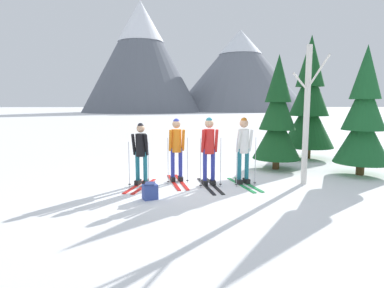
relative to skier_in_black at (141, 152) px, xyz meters
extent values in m
plane|color=white|center=(1.32, 0.31, -0.91)|extent=(400.00, 400.00, 0.00)
cube|color=red|center=(0.08, -0.11, -0.90)|extent=(0.50, 1.54, 0.02)
cube|color=red|center=(-0.13, -0.06, -0.90)|extent=(0.50, 1.54, 0.02)
cube|color=black|center=(0.11, -0.02, -0.83)|extent=(0.17, 0.28, 0.12)
cylinder|color=#1E6B7A|center=(0.11, -0.02, -0.40)|extent=(0.11, 0.11, 0.79)
cube|color=black|center=(-0.10, 0.04, -0.83)|extent=(0.17, 0.28, 0.12)
cylinder|color=#1E6B7A|center=(-0.10, 0.04, -0.40)|extent=(0.11, 0.11, 0.79)
cylinder|color=black|center=(0.00, 0.01, 0.18)|extent=(0.28, 0.28, 0.60)
sphere|color=tan|center=(0.00, 0.01, 0.62)|extent=(0.22, 0.22, 0.22)
sphere|color=black|center=(0.00, 0.01, 0.68)|extent=(0.16, 0.16, 0.16)
cylinder|color=black|center=(0.16, -0.09, 0.20)|extent=(0.13, 0.21, 0.57)
cylinder|color=black|center=(-0.19, 0.00, 0.20)|extent=(0.13, 0.21, 0.57)
cylinder|color=#A5A5AD|center=(0.22, -0.23, -0.32)|extent=(0.02, 0.02, 1.19)
cylinder|color=black|center=(0.22, -0.23, -0.85)|extent=(0.07, 0.07, 0.01)
cylinder|color=#A5A5AD|center=(-0.30, -0.09, -0.32)|extent=(0.02, 0.02, 1.19)
cylinder|color=black|center=(-0.30, -0.09, -0.85)|extent=(0.07, 0.07, 0.01)
cube|color=red|center=(1.06, 0.32, -0.90)|extent=(0.43, 1.76, 0.02)
cube|color=red|center=(0.85, 0.28, -0.90)|extent=(0.43, 1.76, 0.02)
cube|color=black|center=(1.04, 0.42, -0.83)|extent=(0.16, 0.28, 0.12)
cylinder|color=#2D389E|center=(1.04, 0.42, -0.37)|extent=(0.11, 0.11, 0.84)
cube|color=black|center=(0.83, 0.38, -0.83)|extent=(0.16, 0.28, 0.12)
cylinder|color=#2D389E|center=(0.83, 0.38, -0.37)|extent=(0.11, 0.11, 0.84)
cylinder|color=orange|center=(0.93, 0.40, 0.24)|extent=(0.28, 0.28, 0.63)
sphere|color=tan|center=(0.93, 0.40, 0.71)|extent=(0.23, 0.23, 0.23)
sphere|color=#2D389E|center=(0.93, 0.40, 0.77)|extent=(0.17, 0.17, 0.17)
cylinder|color=orange|center=(1.12, 0.38, 0.26)|extent=(0.12, 0.21, 0.60)
cylinder|color=orange|center=(0.77, 0.31, 0.26)|extent=(0.12, 0.21, 0.60)
cylinder|color=#A5A5AD|center=(1.23, 0.28, -0.28)|extent=(0.02, 0.02, 1.26)
cylinder|color=black|center=(1.23, 0.28, -0.85)|extent=(0.07, 0.07, 0.01)
cylinder|color=#A5A5AD|center=(0.70, 0.17, -0.28)|extent=(0.02, 0.02, 1.26)
cylinder|color=black|center=(0.70, 0.17, -0.85)|extent=(0.07, 0.07, 0.01)
cube|color=black|center=(1.93, -0.12, -0.90)|extent=(0.38, 1.72, 0.02)
cube|color=black|center=(1.71, -0.16, -0.90)|extent=(0.38, 1.72, 0.02)
cube|color=black|center=(1.91, -0.02, -0.83)|extent=(0.15, 0.27, 0.12)
cylinder|color=#2D389E|center=(1.91, -0.02, -0.36)|extent=(0.11, 0.11, 0.86)
cube|color=black|center=(1.69, -0.06, -0.83)|extent=(0.15, 0.27, 0.12)
cylinder|color=#2D389E|center=(1.69, -0.06, -0.36)|extent=(0.11, 0.11, 0.86)
cylinder|color=red|center=(1.80, -0.04, 0.27)|extent=(0.28, 0.28, 0.65)
sphere|color=tan|center=(1.80, -0.04, 0.75)|extent=(0.23, 0.23, 0.23)
sphere|color=#1E6B7A|center=(1.80, -0.04, 0.82)|extent=(0.18, 0.18, 0.18)
cylinder|color=red|center=(1.99, -0.07, 0.29)|extent=(0.11, 0.22, 0.61)
cylinder|color=red|center=(1.64, -0.13, 0.29)|extent=(0.11, 0.22, 0.61)
cylinder|color=#A5A5AD|center=(2.10, -0.17, -0.27)|extent=(0.02, 0.02, 1.30)
cylinder|color=black|center=(2.10, -0.17, -0.85)|extent=(0.07, 0.07, 0.01)
cylinder|color=#A5A5AD|center=(1.57, -0.26, -0.27)|extent=(0.02, 0.02, 1.30)
cylinder|color=black|center=(1.57, -0.26, -0.85)|extent=(0.07, 0.07, 0.01)
cube|color=green|center=(2.87, -0.02, -0.90)|extent=(0.50, 1.60, 0.02)
cube|color=green|center=(2.66, -0.07, -0.90)|extent=(0.50, 1.60, 0.02)
cube|color=black|center=(2.84, 0.08, -0.83)|extent=(0.17, 0.28, 0.12)
cylinder|color=#1E6B7A|center=(2.84, 0.08, -0.36)|extent=(0.11, 0.11, 0.86)
cube|color=black|center=(2.63, 0.03, -0.83)|extent=(0.17, 0.28, 0.12)
cylinder|color=#1E6B7A|center=(2.63, 0.03, -0.36)|extent=(0.11, 0.11, 0.86)
cylinder|color=white|center=(2.74, 0.05, 0.27)|extent=(0.28, 0.28, 0.65)
sphere|color=tan|center=(2.74, 0.05, 0.74)|extent=(0.23, 0.23, 0.23)
sphere|color=#B76019|center=(2.74, 0.05, 0.81)|extent=(0.17, 0.17, 0.17)
cylinder|color=white|center=(2.93, 0.04, 0.29)|extent=(0.13, 0.22, 0.61)
cylinder|color=white|center=(2.58, -0.05, 0.29)|extent=(0.13, 0.22, 0.61)
cylinder|color=#A5A5AD|center=(3.04, -0.05, -0.27)|extent=(0.02, 0.02, 1.29)
cylinder|color=black|center=(3.04, -0.05, -0.85)|extent=(0.07, 0.07, 0.01)
cylinder|color=#A5A5AD|center=(2.52, -0.19, -0.27)|extent=(0.02, 0.02, 1.29)
cylinder|color=black|center=(2.52, -0.19, -0.85)|extent=(0.07, 0.07, 0.01)
cylinder|color=#51381E|center=(6.10, 4.05, -0.45)|extent=(0.29, 0.29, 0.93)
cone|color=#14471E|center=(6.10, 4.05, 0.53)|extent=(1.99, 1.99, 1.96)
cone|color=#14471E|center=(6.10, 4.05, 1.77)|extent=(1.52, 1.52, 1.96)
cone|color=#14471E|center=(6.10, 4.05, 2.91)|extent=(1.09, 1.09, 1.96)
cylinder|color=#51381E|center=(6.56, 1.05, -0.54)|extent=(0.24, 0.24, 0.76)
cone|color=#195628|center=(6.56, 1.05, 0.26)|extent=(1.62, 1.62, 1.60)
cone|color=#195628|center=(6.56, 1.05, 1.27)|extent=(1.24, 1.24, 1.60)
cone|color=#195628|center=(6.56, 1.05, 2.20)|extent=(0.88, 0.88, 1.60)
cylinder|color=#51381E|center=(4.23, 1.99, -0.55)|extent=(0.23, 0.23, 0.73)
cone|color=#14471E|center=(4.23, 1.99, 0.22)|extent=(1.56, 1.56, 1.54)
cone|color=#14471E|center=(4.23, 1.99, 1.19)|extent=(1.19, 1.19, 1.54)
cone|color=#14471E|center=(4.23, 1.99, 2.08)|extent=(0.85, 0.85, 1.54)
cylinder|color=silver|center=(4.40, 0.02, 0.93)|extent=(0.15, 0.15, 3.69)
cylinder|color=silver|center=(4.53, -0.32, 2.07)|extent=(0.26, 0.74, 0.78)
cylinder|color=silver|center=(4.14, -0.12, 1.84)|extent=(0.54, 0.37, 0.44)
cube|color=#384C99|center=(0.35, -1.23, -0.74)|extent=(0.39, 0.35, 0.34)
cube|color=navy|center=(0.35, -1.23, -0.55)|extent=(0.22, 0.28, 0.04)
cone|color=slate|center=(-9.14, 74.94, 13.07)|extent=(30.46, 30.46, 27.98)
cone|color=white|center=(-9.14, 74.94, 21.89)|extent=(11.83, 11.83, 10.35)
cone|color=slate|center=(18.70, 87.59, 11.02)|extent=(40.38, 40.38, 23.86)
cone|color=white|center=(18.70, 87.59, 19.34)|extent=(12.82, 12.82, 7.22)
camera|label=1|loc=(1.07, -8.29, 1.26)|focal=29.54mm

